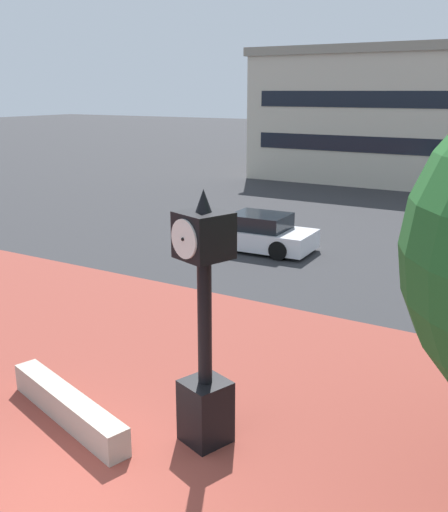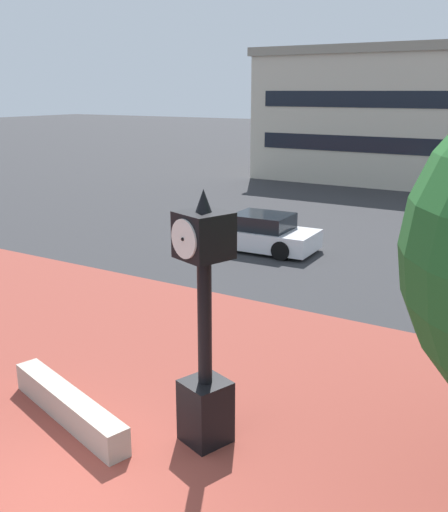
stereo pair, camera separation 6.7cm
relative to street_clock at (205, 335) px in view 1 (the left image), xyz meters
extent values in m
plane|color=#2D2D30|center=(-0.86, -2.28, -1.81)|extent=(200.00, 200.00, 0.00)
cube|color=brown|center=(-0.86, -0.11, -1.81)|extent=(44.00, 12.35, 0.01)
cube|color=#ADA393|center=(-2.31, -0.69, -1.56)|extent=(3.18, 1.30, 0.50)
cube|color=black|center=(0.00, 0.00, -1.29)|extent=(0.84, 0.84, 1.03)
cylinder|color=black|center=(0.00, 0.00, 0.22)|extent=(0.22, 0.22, 1.99)
cube|color=black|center=(0.00, 0.00, 1.56)|extent=(0.87, 0.87, 0.68)
cylinder|color=white|center=(0.12, 0.34, 1.56)|extent=(0.55, 0.22, 0.57)
sphere|color=black|center=(0.12, 0.35, 1.56)|extent=(0.05, 0.05, 0.05)
cylinder|color=white|center=(-0.12, -0.34, 1.56)|extent=(0.55, 0.22, 0.57)
sphere|color=black|center=(-0.12, -0.35, 1.56)|extent=(0.05, 0.05, 0.05)
cone|color=black|center=(0.00, 0.00, 2.07)|extent=(0.24, 0.24, 0.33)
cube|color=silver|center=(-4.83, 10.75, -1.37)|extent=(4.23, 2.03, 0.64)
cube|color=black|center=(-4.62, 10.76, -0.81)|extent=(1.97, 1.68, 0.56)
cylinder|color=black|center=(-6.08, 9.82, -1.49)|extent=(0.65, 0.25, 0.64)
cylinder|color=black|center=(-6.15, 11.57, -1.49)|extent=(0.65, 0.25, 0.64)
cylinder|color=black|center=(-3.51, 9.93, -1.49)|extent=(0.65, 0.25, 0.64)
cylinder|color=black|center=(-3.58, 11.67, -1.49)|extent=(0.65, 0.25, 0.64)
cube|color=beige|center=(-3.31, 33.63, 1.88)|extent=(20.20, 15.63, 7.38)
cube|color=black|center=(-3.31, 25.79, 0.65)|extent=(18.18, 0.04, 0.90)
cube|color=black|center=(-3.31, 25.79, 3.11)|extent=(18.18, 0.04, 0.90)
camera|label=1|loc=(4.44, -6.87, 3.56)|focal=41.03mm
camera|label=2|loc=(4.50, -6.83, 3.56)|focal=41.03mm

